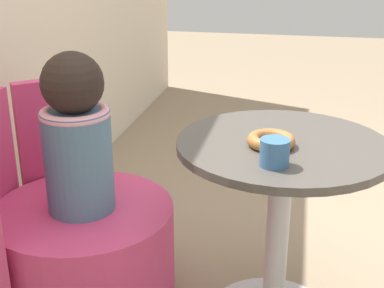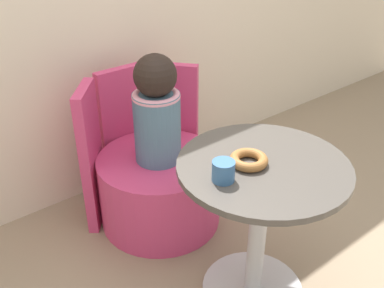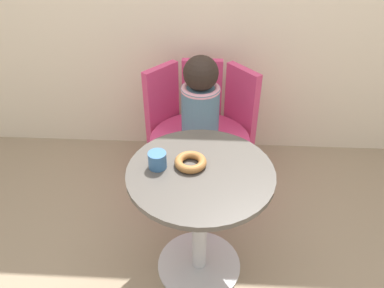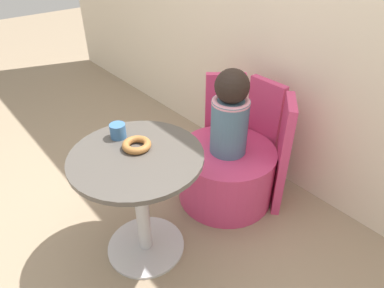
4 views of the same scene
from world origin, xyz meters
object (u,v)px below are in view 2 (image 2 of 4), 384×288
child_figure (157,111)px  donut (249,160)px  cup (223,171)px  round_table (260,207)px  tub_chair (160,189)px

child_figure → donut: child_figure is taller
child_figure → cup: (-0.16, -0.64, 0.06)m
round_table → child_figure: child_figure is taller
child_figure → donut: bearing=-92.0°
child_figure → donut: size_ratio=3.76×
tub_chair → cup: size_ratio=7.73×
tub_chair → donut: bearing=-92.0°
cup → donut: bearing=7.4°
child_figure → donut: (-0.02, -0.62, 0.04)m
child_figure → donut: 0.62m
tub_chair → child_figure: 0.45m
child_figure → round_table: bearing=-87.9°
child_figure → cup: child_figure is taller
donut → cup: size_ratio=1.77×
child_figure → cup: 0.66m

